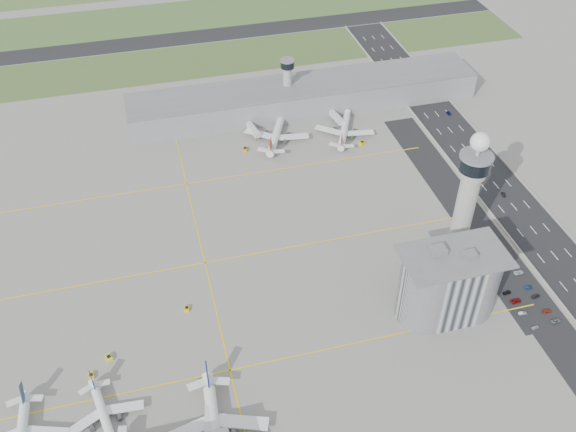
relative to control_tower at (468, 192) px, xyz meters
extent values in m
plane|color=gray|center=(-72.00, -8.00, -35.04)|extent=(1000.00, 1000.00, 0.00)
cube|color=#425D2C|center=(-92.00, 217.00, -35.00)|extent=(480.00, 50.00, 0.08)
cube|color=#44632E|center=(-92.00, 292.00, -35.00)|extent=(480.00, 60.00, 0.08)
cube|color=black|center=(-92.00, 254.00, -34.98)|extent=(480.00, 22.00, 0.10)
cube|color=black|center=(43.00, -8.00, -34.99)|extent=(28.00, 500.00, 0.10)
cube|color=#9E9E99|center=(29.00, -8.00, -34.44)|extent=(0.60, 500.00, 1.20)
cube|color=#9E9E99|center=(57.00, -8.00, -34.44)|extent=(0.60, 500.00, 1.20)
cube|color=black|center=(18.00, -18.00, -35.00)|extent=(18.00, 260.00, 0.08)
cube|color=black|center=(16.00, -30.00, -34.99)|extent=(20.00, 44.00, 0.10)
cube|color=yellow|center=(-112.00, -38.00, -35.04)|extent=(260.00, 0.60, 0.01)
cube|color=yellow|center=(-112.00, 22.00, -35.04)|extent=(260.00, 0.60, 0.01)
cube|color=yellow|center=(-112.00, 82.00, -35.04)|extent=(260.00, 0.60, 0.01)
cube|color=yellow|center=(-112.00, 22.00, -35.04)|extent=(0.60, 260.00, 0.01)
cylinder|color=#ADAAA5|center=(0.00, 0.00, -11.04)|extent=(8.40, 8.40, 48.00)
cylinder|color=#ADAAA5|center=(0.00, 0.00, 10.96)|extent=(11.00, 11.00, 4.00)
cylinder|color=black|center=(0.00, 0.00, 14.96)|extent=(13.00, 13.00, 6.00)
cylinder|color=slate|center=(0.00, 0.00, 18.46)|extent=(14.00, 14.00, 1.00)
cylinder|color=#ADAAA5|center=(0.00, 0.00, 20.96)|extent=(1.60, 1.60, 5.00)
sphere|color=white|center=(0.00, 0.00, 25.46)|extent=(8.00, 8.00, 8.00)
cylinder|color=#ADAAA5|center=(-42.00, 142.00, -21.04)|extent=(5.00, 5.00, 28.00)
cylinder|color=black|center=(-42.00, 142.00, -6.04)|extent=(8.00, 8.00, 4.00)
cylinder|color=slate|center=(-42.00, 142.00, -3.54)|extent=(8.60, 8.60, 0.80)
cube|color=#B2B2B7|center=(-20.00, -30.00, -20.04)|extent=(18.00, 24.00, 30.00)
cylinder|color=#B2B2B7|center=(-29.00, -30.00, -20.04)|extent=(24.00, 24.00, 30.00)
cylinder|color=#B2B2B7|center=(-11.00, -30.00, -20.04)|extent=(24.00, 24.00, 30.00)
cube|color=slate|center=(-20.00, -30.00, -4.64)|extent=(42.00, 24.00, 0.80)
cube|color=slate|center=(-26.00, -27.00, -3.04)|extent=(6.00, 5.00, 3.00)
cube|color=slate|center=(-15.00, -32.00, -3.34)|extent=(5.00, 4.00, 2.40)
cube|color=gray|center=(-32.00, 140.00, -27.54)|extent=(210.00, 32.00, 15.00)
cube|color=slate|center=(-32.00, 140.00, -19.64)|extent=(210.00, 32.00, 0.80)
imported|color=#B7B5C9|center=(11.56, -49.43, -34.49)|extent=(3.41, 1.79, 1.11)
imported|color=#9BA4AD|center=(10.61, -41.34, -34.46)|extent=(3.53, 1.24, 1.16)
imported|color=maroon|center=(11.40, -34.63, -34.40)|extent=(4.67, 2.22, 1.29)
imported|color=black|center=(10.17, -29.34, -34.47)|extent=(4.10, 2.11, 1.14)
imported|color=navy|center=(10.70, -19.47, -34.50)|extent=(3.33, 1.72, 1.08)
imported|color=silver|center=(10.11, -12.46, -34.43)|extent=(3.77, 1.48, 1.22)
imported|color=slate|center=(21.71, -48.54, -34.45)|extent=(4.46, 2.41, 1.19)
imported|color=maroon|center=(20.98, -42.92, -34.47)|extent=(4.02, 1.87, 1.14)
imported|color=#26262A|center=(20.93, -34.41, -34.39)|extent=(4.01, 2.00, 1.31)
imported|color=#0B264D|center=(20.68, -29.05, -34.47)|extent=(3.57, 1.68, 1.13)
imported|color=silver|center=(21.12, -19.98, -34.40)|extent=(4.69, 2.29, 1.28)
imported|color=gray|center=(22.04, -13.50, -34.47)|extent=(4.01, 1.76, 1.15)
imported|color=black|center=(42.40, 31.48, -34.43)|extent=(1.80, 3.83, 1.21)
imported|color=#0F1459|center=(49.89, 110.14, -34.45)|extent=(2.20, 4.35, 1.18)
imported|color=gray|center=(36.14, 173.26, -34.50)|extent=(1.57, 3.29, 1.08)
camera|label=1|loc=(-128.22, -185.97, 168.99)|focal=40.00mm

